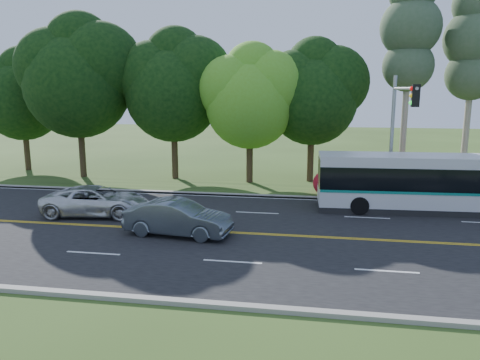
% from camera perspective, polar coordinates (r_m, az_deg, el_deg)
% --- Properties ---
extents(ground, '(120.00, 120.00, 0.00)m').
position_cam_1_polar(ground, '(20.72, 2.21, -6.61)').
color(ground, '#2C4416').
rests_on(ground, ground).
extents(road, '(60.00, 14.00, 0.02)m').
position_cam_1_polar(road, '(20.71, 2.21, -6.59)').
color(road, black).
rests_on(road, ground).
extents(curb_north, '(60.00, 0.30, 0.15)m').
position_cam_1_polar(curb_north, '(27.56, 4.11, -1.98)').
color(curb_north, gray).
rests_on(curb_north, ground).
extents(curb_south, '(60.00, 0.30, 0.15)m').
position_cam_1_polar(curb_south, '(14.12, -1.64, -15.07)').
color(curb_south, gray).
rests_on(curb_south, ground).
extents(grass_verge, '(60.00, 4.00, 0.10)m').
position_cam_1_polar(grass_verge, '(29.36, 4.46, -1.22)').
color(grass_verge, '#2C4416').
rests_on(grass_verge, ground).
extents(lane_markings, '(57.60, 13.82, 0.00)m').
position_cam_1_polar(lane_markings, '(20.72, 1.95, -6.55)').
color(lane_markings, gold).
rests_on(lane_markings, road).
extents(tree_row, '(44.70, 9.10, 13.84)m').
position_cam_1_polar(tree_row, '(32.62, -4.10, 11.83)').
color(tree_row, '#322016').
rests_on(tree_row, ground).
extents(bougainvillea_hedge, '(9.50, 2.25, 1.50)m').
position_cam_1_polar(bougainvillea_hedge, '(28.67, 18.77, -0.73)').
color(bougainvillea_hedge, maroon).
rests_on(bougainvillea_hedge, ground).
extents(traffic_signal, '(0.42, 6.10, 7.00)m').
position_cam_1_polar(traffic_signal, '(25.36, 18.75, 6.83)').
color(traffic_signal, '#96989E').
rests_on(traffic_signal, ground).
extents(transit_bus, '(11.31, 2.93, 2.93)m').
position_cam_1_polar(transit_bus, '(25.94, 22.01, -0.44)').
color(transit_bus, silver).
rests_on(transit_bus, road).
extents(sedan, '(4.79, 2.13, 1.53)m').
position_cam_1_polar(sedan, '(20.51, -7.56, -4.60)').
color(sedan, slate).
rests_on(sedan, road).
extents(suv, '(5.51, 3.03, 1.46)m').
position_cam_1_polar(suv, '(24.61, -17.11, -2.43)').
color(suv, silver).
rests_on(suv, road).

